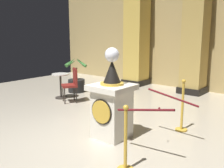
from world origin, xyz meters
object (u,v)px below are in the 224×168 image
Objects in this scene: potted_palm_left at (76,83)px; cafe_table at (61,83)px; stanchion_near at (125,148)px; stanchion_far at (182,113)px; pedestal_clock at (112,104)px; cafe_chair_red at (72,82)px.

potted_palm_left is 0.93m from cafe_table.
stanchion_near is 0.93× the size of stanchion_far.
cafe_table is (-3.93, 0.17, 0.10)m from stanchion_far.
potted_palm_left is at bearing 146.35° from pedestal_clock.
cafe_table is 0.60m from cafe_chair_red.
cafe_table is (-3.99, 2.16, 0.13)m from stanchion_near.
potted_palm_left is 1.20× the size of cafe_chair_red.
cafe_chair_red is at bearing -8.26° from cafe_table.
cafe_table is at bearing 151.57° from stanchion_near.
pedestal_clock is 1.47× the size of potted_palm_left.
potted_palm_left reaches higher than cafe_chair_red.
potted_palm_left reaches higher than cafe_table.
cafe_chair_red is (0.85, -0.96, 0.26)m from potted_palm_left.
cafe_chair_red is (-2.48, 1.25, -0.08)m from pedestal_clock.
pedestal_clock is 1.28m from stanchion_near.
cafe_chair_red is (0.59, -0.09, 0.10)m from cafe_table.
potted_palm_left is 1.31m from cafe_chair_red.
pedestal_clock is 1.77× the size of cafe_chair_red.
potted_palm_left is at bearing 144.47° from stanchion_near.
potted_palm_left is (-3.33, 2.22, -0.35)m from pedestal_clock.
cafe_table is at bearing 171.74° from cafe_chair_red.
stanchion_far is (0.87, 1.17, -0.29)m from pedestal_clock.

